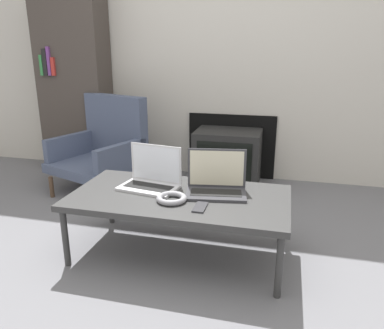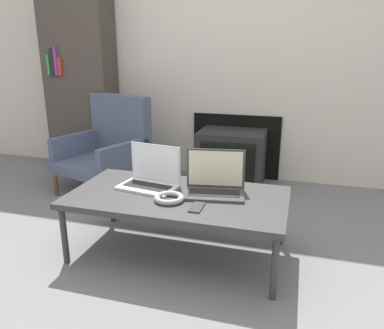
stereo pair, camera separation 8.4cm
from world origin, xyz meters
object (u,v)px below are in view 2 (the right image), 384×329
at_px(laptop_left, 151,177).
at_px(laptop_right, 215,183).
at_px(tv, 231,158).
at_px(phone, 197,207).
at_px(armchair, 109,145).
at_px(headphones, 169,198).

height_order(laptop_left, laptop_right, same).
relative_size(laptop_right, tv, 0.65).
distance_m(phone, armchair, 1.59).
relative_size(phone, tv, 0.23).
distance_m(phone, tv, 1.46).
xyz_separation_m(headphones, armchair, (-0.95, 1.07, -0.02)).
height_order(headphones, phone, headphones).
distance_m(laptop_left, headphones, 0.27).
bearing_deg(laptop_left, laptop_right, 9.26).
relative_size(laptop_left, laptop_right, 1.00).
bearing_deg(headphones, tv, 86.07).
bearing_deg(tv, laptop_left, -103.06).
bearing_deg(headphones, phone, -16.57).
height_order(laptop_left, armchair, armchair).
distance_m(laptop_left, laptop_right, 0.40).
bearing_deg(laptop_right, headphones, -148.67).
bearing_deg(phone, tv, 93.14).
xyz_separation_m(tv, armchair, (-1.04, -0.33, 0.13)).
xyz_separation_m(laptop_right, phone, (-0.04, -0.24, -0.06)).
bearing_deg(armchair, phone, -25.05).
height_order(laptop_left, phone, laptop_left).
bearing_deg(phone, laptop_left, 146.55).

